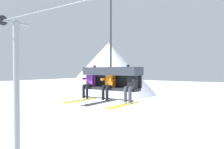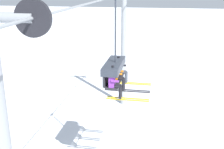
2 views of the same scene
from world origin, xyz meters
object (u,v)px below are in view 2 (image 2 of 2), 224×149
(lift_tower_far, at_px, (124,46))
(skier_purple, at_px, (115,82))
(skier_orange, at_px, (119,76))
(skier_black, at_px, (122,69))
(chairlift_chair, at_px, (114,68))

(lift_tower_far, xyz_separation_m, skier_purple, (-9.48, -0.92, 0.63))
(skier_orange, xyz_separation_m, skier_black, (0.93, 0.01, 0.02))
(skier_purple, distance_m, skier_orange, 0.93)
(chairlift_chair, height_order, skier_black, chairlift_chair)
(lift_tower_far, xyz_separation_m, chairlift_chair, (-8.55, -0.71, 0.93))
(skier_purple, bearing_deg, chairlift_chair, 12.88)
(skier_orange, bearing_deg, lift_tower_far, 6.21)
(chairlift_chair, distance_m, skier_black, 1.01)
(skier_purple, xyz_separation_m, skier_black, (1.87, 0.00, 0.00))
(lift_tower_far, relative_size, skier_black, 5.07)
(lift_tower_far, relative_size, skier_orange, 5.07)
(skier_orange, bearing_deg, chairlift_chair, 90.00)
(lift_tower_far, bearing_deg, skier_purple, -174.44)
(lift_tower_far, height_order, skier_purple, lift_tower_far)
(skier_purple, xyz_separation_m, skier_orange, (0.93, -0.01, -0.02))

